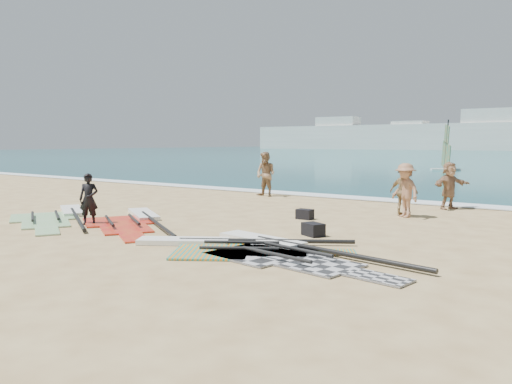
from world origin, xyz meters
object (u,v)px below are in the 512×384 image
Objects in this scene: gear_bag_near at (305,214)px; beachgoer_back at (404,192)px; gear_bag_far at (313,229)px; rig_grey at (283,250)px; rig_green at (59,216)px; beachgoer_mid at (405,190)px; rig_orange at (223,246)px; rig_red at (134,220)px; beachgoer_left at (266,174)px; beachgoer_right at (449,185)px; person_wetsuit at (89,199)px.

beachgoer_back is (2.33, 2.49, 0.64)m from gear_bag_near.
gear_bag_far is 0.35× the size of beachgoer_back.
rig_grey and rig_green have the same top height.
beachgoer_back is (8.99, 6.88, 0.75)m from rig_green.
rig_green is 2.91× the size of beachgoer_mid.
beachgoer_mid is (1.82, 7.15, 0.84)m from rig_orange.
gear_bag_near is at bearing 73.96° from rig_red.
beachgoer_mid is at bearing 79.42° from gear_bag_far.
beachgoer_left is at bearing 134.87° from gear_bag_near.
rig_red is at bearing -179.83° from rig_grey.
rig_orange is at bearing -72.79° from beachgoer_mid.
beachgoer_left reaches higher than rig_orange.
gear_bag_far reaches higher than rig_grey.
rig_green is 2.56× the size of beachgoer_left.
rig_orange is 10.38m from beachgoer_right.
beachgoer_right reaches higher than gear_bag_far.
beachgoer_right is at bearing 7.67° from beachgoer_left.
beachgoer_left reaches higher than beachgoer_mid.
rig_grey is at bearing -65.76° from gear_bag_near.
beachgoer_right is (3.12, 5.12, 0.71)m from gear_bag_near.
rig_green is 7.97m from gear_bag_near.
rig_grey is 6.81m from beachgoer_mid.
beachgoer_back is at bearing 9.50° from person_wetsuit.
beachgoer_back reaches higher than rig_green.
beachgoer_left is (1.88, 9.19, 0.96)m from rig_green.
gear_bag_far is (1.61, -2.37, 0.01)m from gear_bag_near.
rig_orange is at bearing -82.46° from gear_bag_near.
beachgoer_right is (2.47, 10.05, 0.82)m from rig_orange.
beachgoer_mid is (9.13, 6.61, 0.84)m from rig_green.
rig_grey is 6.09m from rig_red.
rig_green is at bearing -146.63° from gear_bag_near.
rig_green is 2.96× the size of beachgoer_right.
beachgoer_left is at bearing -14.92° from beachgoer_back.
gear_bag_far is 0.28× the size of beachgoer_left.
rig_green is 11.30m from beachgoer_mid.
rig_grey is at bearing -62.21° from beachgoer_mid.
beachgoer_right is (1.08, 9.64, 0.82)m from rig_grey.
beachgoer_right is at bearing -103.52° from beachgoer_back.
beachgoer_left is 7.91m from beachgoer_right.
beachgoer_back is at bearing 67.89° from rig_green.
rig_orange is 7.65m from beachgoer_back.
rig_red is 3.30× the size of person_wetsuit.
beachgoer_mid is 1.02× the size of beachgoer_right.
beachgoer_left is (-6.39, 7.17, 0.84)m from gear_bag_far.
rig_orange is at bearing 80.29° from beachgoer_back.
person_wetsuit is (-6.31, -2.28, 0.60)m from gear_bag_far.
person_wetsuit reaches higher than gear_bag_far.
gear_bag_near is at bearing 8.77° from person_wetsuit.
rig_orange is at bearing -38.89° from person_wetsuit.
person_wetsuit is (-0.72, -1.09, 0.72)m from rig_red.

